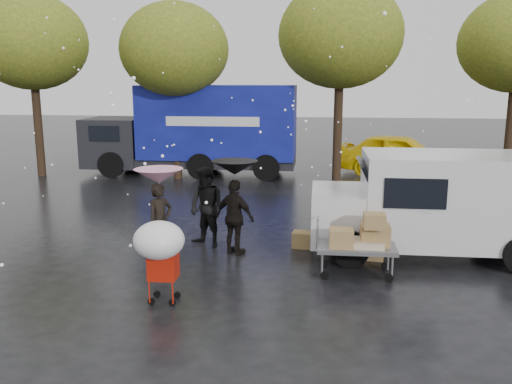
# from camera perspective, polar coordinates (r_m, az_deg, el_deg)

# --- Properties ---
(ground) EXTENTS (90.00, 90.00, 0.00)m
(ground) POSITION_cam_1_polar(r_m,az_deg,el_deg) (10.77, -3.51, -8.46)
(ground) COLOR black
(ground) RESTS_ON ground
(person_pink) EXTENTS (0.66, 0.69, 1.59)m
(person_pink) POSITION_cam_1_polar(r_m,az_deg,el_deg) (11.60, -10.03, -3.02)
(person_pink) COLOR black
(person_pink) RESTS_ON ground
(person_middle) EXTENTS (1.11, 1.04, 1.82)m
(person_middle) POSITION_cam_1_polar(r_m,az_deg,el_deg) (12.21, -5.21, -1.60)
(person_middle) COLOR black
(person_middle) RESTS_ON ground
(person_black) EXTENTS (1.04, 0.81, 1.64)m
(person_black) POSITION_cam_1_polar(r_m,az_deg,el_deg) (11.63, -2.22, -2.67)
(person_black) COLOR black
(person_black) RESTS_ON ground
(umbrella_pink) EXTENTS (1.02, 1.02, 1.91)m
(umbrella_pink) POSITION_cam_1_polar(r_m,az_deg,el_deg) (11.39, -10.20, 1.67)
(umbrella_pink) COLOR #4C4C4C
(umbrella_pink) RESTS_ON ground
(umbrella_black) EXTENTS (0.99, 0.99, 2.05)m
(umbrella_black) POSITION_cam_1_polar(r_m,az_deg,el_deg) (11.41, -2.26, 2.55)
(umbrella_black) COLOR #4C4C4C
(umbrella_black) RESTS_ON ground
(vendor_cart) EXTENTS (1.52, 0.80, 1.27)m
(vendor_cart) POSITION_cam_1_polar(r_m,az_deg,el_deg) (10.59, 11.01, -4.89)
(vendor_cart) COLOR slate
(vendor_cart) RESTS_ON ground
(shopping_cart) EXTENTS (0.84, 0.84, 1.46)m
(shopping_cart) POSITION_cam_1_polar(r_m,az_deg,el_deg) (9.06, -10.10, -5.48)
(shopping_cart) COLOR red
(shopping_cart) RESTS_ON ground
(white_van) EXTENTS (4.91, 2.18, 2.20)m
(white_van) POSITION_cam_1_polar(r_m,az_deg,el_deg) (12.10, 18.39, -1.06)
(white_van) COLOR silver
(white_van) RESTS_ON ground
(blue_truck) EXTENTS (8.30, 2.60, 3.50)m
(blue_truck) POSITION_cam_1_polar(r_m,az_deg,el_deg) (21.60, -6.15, 6.50)
(blue_truck) COLOR #0B135D
(blue_truck) RESTS_ON ground
(box_ground_near) EXTENTS (0.49, 0.42, 0.40)m
(box_ground_near) POSITION_cam_1_polar(r_m,az_deg,el_deg) (11.74, 12.23, -5.96)
(box_ground_near) COLOR brown
(box_ground_near) RESTS_ON ground
(box_ground_far) EXTENTS (0.50, 0.42, 0.36)m
(box_ground_far) POSITION_cam_1_polar(r_m,az_deg,el_deg) (12.30, 4.97, -5.01)
(box_ground_far) COLOR brown
(box_ground_far) RESTS_ON ground
(yellow_taxi) EXTENTS (5.15, 3.14, 1.64)m
(yellow_taxi) POSITION_cam_1_polar(r_m,az_deg,el_deg) (22.13, 14.92, 3.84)
(yellow_taxi) COLOR yellow
(yellow_taxi) RESTS_ON ground
(tree_row) EXTENTS (21.60, 4.40, 7.12)m
(tree_row) POSITION_cam_1_polar(r_m,az_deg,el_deg) (20.12, 0.09, 15.49)
(tree_row) COLOR black
(tree_row) RESTS_ON ground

